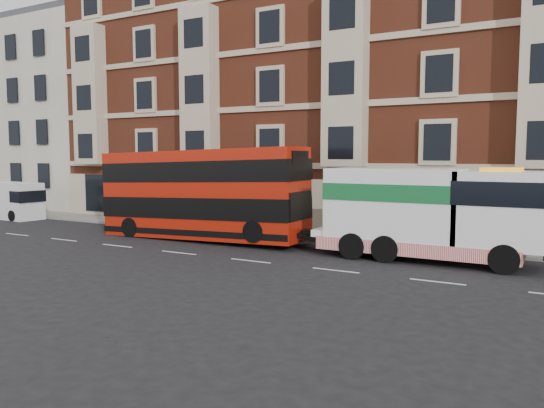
{
  "coord_description": "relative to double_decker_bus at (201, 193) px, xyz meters",
  "views": [
    {
      "loc": [
        11.95,
        -19.56,
        4.6
      ],
      "look_at": [
        -1.15,
        4.0,
        2.14
      ],
      "focal_mm": 35.0,
      "sensor_mm": 36.0,
      "label": 1
    }
  ],
  "objects": [
    {
      "name": "victorian_terrace",
      "position": [
        5.96,
        11.2,
        7.48
      ],
      "size": [
        45.0,
        12.0,
        20.4
      ],
      "color": "brown",
      "rests_on": "ground"
    },
    {
      "name": "cream_block",
      "position": [
        -24.54,
        10.2,
        5.75
      ],
      "size": [
        16.0,
        10.0,
        16.8
      ],
      "color": "beige",
      "rests_on": "ground"
    },
    {
      "name": "lamp_post_west",
      "position": [
        -0.54,
        2.4,
        0.09
      ],
      "size": [
        0.35,
        0.15,
        4.35
      ],
      "color": "black",
      "rests_on": "sidewalk"
    },
    {
      "name": "sidewalk",
      "position": [
        5.46,
        3.7,
        -2.51
      ],
      "size": [
        90.0,
        3.0,
        0.15
      ],
      "primitive_type": "cube",
      "color": "slate",
      "rests_on": "ground"
    },
    {
      "name": "ground",
      "position": [
        5.46,
        -3.8,
        -2.59
      ],
      "size": [
        120.0,
        120.0,
        0.0
      ],
      "primitive_type": "plane",
      "color": "black",
      "rests_on": "ground"
    },
    {
      "name": "double_decker_bus",
      "position": [
        0.0,
        0.0,
        0.0
      ],
      "size": [
        12.07,
        2.77,
        4.89
      ],
      "color": "#B21A09",
      "rests_on": "ground"
    },
    {
      "name": "pedestrian",
      "position": [
        -8.51,
        2.92,
        -1.61
      ],
      "size": [
        0.68,
        0.53,
        1.66
      ],
      "primitive_type": "imported",
      "rotation": [
        0.0,
        0.0,
        -0.24
      ],
      "color": "#1D273A",
      "rests_on": "sidewalk"
    },
    {
      "name": "box_van",
      "position": [
        -18.09,
        1.2,
        -1.29
      ],
      "size": [
        5.22,
        2.49,
        2.64
      ],
      "rotation": [
        0.0,
        0.0,
        -0.08
      ],
      "color": "white",
      "rests_on": "ground"
    },
    {
      "name": "tow_truck",
      "position": [
        12.06,
        0.0,
        -0.45
      ],
      "size": [
        9.67,
        2.86,
        4.03
      ],
      "color": "white",
      "rests_on": "ground"
    }
  ]
}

